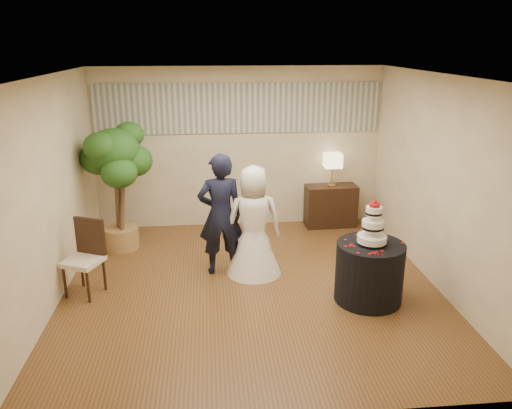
{
  "coord_description": "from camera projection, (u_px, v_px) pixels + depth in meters",
  "views": [
    {
      "loc": [
        -0.52,
        -6.09,
        3.2
      ],
      "look_at": [
        0.1,
        0.4,
        1.05
      ],
      "focal_mm": 35.0,
      "sensor_mm": 36.0,
      "label": 1
    }
  ],
  "objects": [
    {
      "name": "groom",
      "position": [
        221.0,
        215.0,
        6.99
      ],
      "size": [
        0.68,
        0.49,
        1.75
      ],
      "primitive_type": "imported",
      "rotation": [
        0.0,
        0.0,
        3.25
      ],
      "color": "black",
      "rests_on": "floor"
    },
    {
      "name": "ficus_tree",
      "position": [
        117.0,
        187.0,
        7.77
      ],
      "size": [
        1.05,
        1.05,
        2.05
      ],
      "primitive_type": null,
      "rotation": [
        0.0,
        0.0,
        -0.08
      ],
      "color": "#24521A",
      "rests_on": "floor"
    },
    {
      "name": "floor",
      "position": [
        252.0,
        287.0,
        6.81
      ],
      "size": [
        5.0,
        5.0,
        0.0
      ],
      "primitive_type": "cube",
      "color": "brown",
      "rests_on": "ground"
    },
    {
      "name": "wall_left",
      "position": [
        49.0,
        194.0,
        6.14
      ],
      "size": [
        0.06,
        5.0,
        2.8
      ],
      "primitive_type": "cube",
      "color": "beige",
      "rests_on": "ground"
    },
    {
      "name": "side_chair",
      "position": [
        83.0,
        259.0,
        6.46
      ],
      "size": [
        0.61,
        0.62,
        1.0
      ],
      "primitive_type": null,
      "rotation": [
        0.0,
        0.0,
        -0.41
      ],
      "color": "black",
      "rests_on": "floor"
    },
    {
      "name": "table_lamp",
      "position": [
        332.0,
        170.0,
        8.75
      ],
      "size": [
        0.29,
        0.29,
        0.58
      ],
      "primitive_type": null,
      "color": "beige",
      "rests_on": "console"
    },
    {
      "name": "wall_right",
      "position": [
        439.0,
        183.0,
        6.6
      ],
      "size": [
        0.06,
        5.0,
        2.8
      ],
      "primitive_type": "cube",
      "color": "beige",
      "rests_on": "ground"
    },
    {
      "name": "wall_front",
      "position": [
        278.0,
        276.0,
        4.01
      ],
      "size": [
        5.0,
        0.06,
        2.8
      ],
      "primitive_type": "cube",
      "color": "beige",
      "rests_on": "ground"
    },
    {
      "name": "wall_back",
      "position": [
        239.0,
        148.0,
        8.73
      ],
      "size": [
        5.0,
        0.06,
        2.8
      ],
      "primitive_type": "cube",
      "color": "beige",
      "rests_on": "ground"
    },
    {
      "name": "bride",
      "position": [
        254.0,
        221.0,
        6.99
      ],
      "size": [
        0.8,
        0.8,
        1.59
      ],
      "primitive_type": "imported",
      "rotation": [
        0.0,
        0.0,
        3.16
      ],
      "color": "white",
      "rests_on": "floor"
    },
    {
      "name": "ceiling",
      "position": [
        251.0,
        76.0,
        5.93
      ],
      "size": [
        5.0,
        5.0,
        0.0
      ],
      "primitive_type": "cube",
      "color": "white",
      "rests_on": "wall_back"
    },
    {
      "name": "cake_table",
      "position": [
        369.0,
        272.0,
        6.36
      ],
      "size": [
        0.89,
        0.89,
        0.78
      ],
      "primitive_type": "cylinder",
      "rotation": [
        0.0,
        0.0,
        -0.04
      ],
      "color": "black",
      "rests_on": "floor"
    },
    {
      "name": "wedding_cake",
      "position": [
        373.0,
        222.0,
        6.14
      ],
      "size": [
        0.37,
        0.37,
        0.58
      ],
      "primitive_type": null,
      "color": "white",
      "rests_on": "cake_table"
    },
    {
      "name": "mural_border",
      "position": [
        238.0,
        108.0,
        8.5
      ],
      "size": [
        4.9,
        0.02,
        0.85
      ],
      "primitive_type": "cube",
      "color": "#A4A595",
      "rests_on": "wall_back"
    },
    {
      "name": "console",
      "position": [
        331.0,
        206.0,
        8.95
      ],
      "size": [
        0.91,
        0.43,
        0.75
      ],
      "primitive_type": "cube",
      "rotation": [
        0.0,
        0.0,
        0.04
      ],
      "color": "black",
      "rests_on": "floor"
    }
  ]
}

